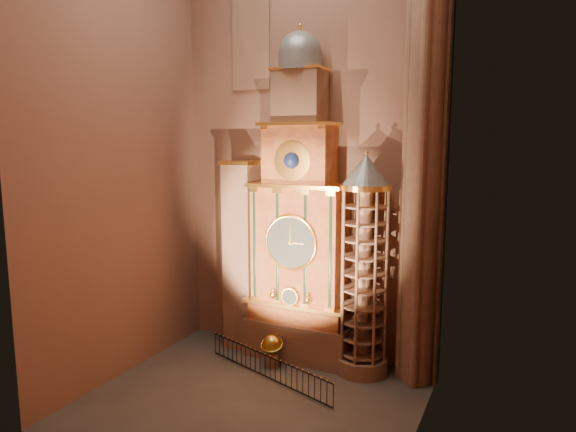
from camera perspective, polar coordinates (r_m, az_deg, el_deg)
The scene contains 11 objects.
floor at distance 23.94m, azimuth -3.95°, elevation -19.71°, with size 14.00×14.00×0.00m, color #383330.
wall_back at distance 26.48m, azimuth 2.19°, elevation 7.84°, with size 22.00×22.00×0.00m, color #8E5F4C.
wall_left at distance 25.28m, azimuth -18.33°, elevation 7.39°, with size 22.00×22.00×0.00m, color #8E5F4C.
wall_right at distance 18.68m, azimuth 14.95°, elevation 7.27°, with size 22.00×22.00×0.00m, color #8E5F4C.
astronomical_clock at distance 25.95m, azimuth 1.24°, elevation -1.77°, with size 5.60×2.41×16.70m.
portrait_tower at distance 27.80m, azimuth -5.19°, elevation -4.32°, with size 1.80×1.60×10.20m.
stair_turret at distance 24.82m, azimuth 8.42°, elevation -5.67°, with size 2.50×2.50×10.80m.
gothic_pier at distance 23.76m, azimuth 15.00°, elevation 7.48°, with size 2.04×2.04×22.00m.
stained_glass_window at distance 28.30m, azimuth -4.14°, elevation 19.07°, with size 2.20×0.14×5.20m.
celestial_globe at distance 26.47m, azimuth -1.81°, elevation -14.44°, with size 1.28×1.22×1.65m.
iron_railing at distance 25.39m, azimuth -2.28°, elevation -16.41°, with size 7.63×2.71×1.13m.
Camera 1 is at (10.36, -18.37, 11.32)m, focal length 32.00 mm.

